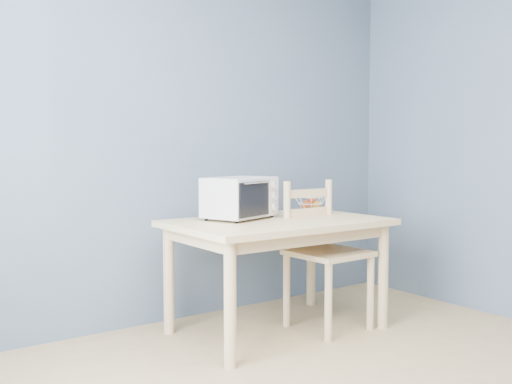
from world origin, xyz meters
TOP-DOWN VIEW (x-y plane):
  - room at (0.00, 0.00)m, footprint 4.01×4.51m
  - dining_table at (0.46, 1.61)m, footprint 1.40×0.90m
  - toaster_oven at (0.26, 1.78)m, footprint 0.56×0.48m
  - fruit_basket at (1.01, 1.91)m, footprint 0.28×0.28m
  - dining_chair at (0.77, 1.50)m, footprint 0.49×0.49m

SIDE VIEW (x-z plane):
  - dining_chair at x=0.77m, z-range -0.01..0.99m
  - dining_table at x=0.46m, z-range 0.27..1.02m
  - fruit_basket at x=1.01m, z-range 0.75..0.87m
  - toaster_oven at x=0.26m, z-range 0.76..1.04m
  - room at x=0.00m, z-range -0.01..2.61m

